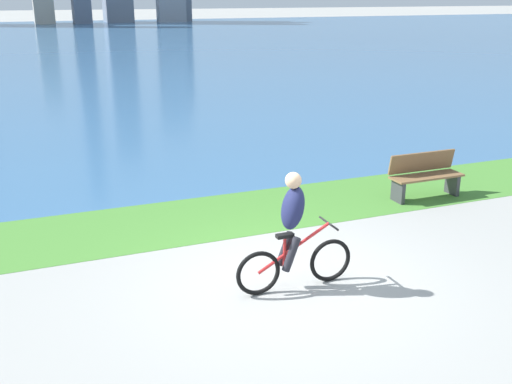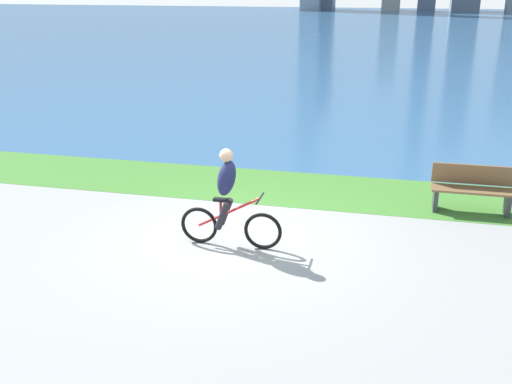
{
  "view_description": "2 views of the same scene",
  "coord_description": "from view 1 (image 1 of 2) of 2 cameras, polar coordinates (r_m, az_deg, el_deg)",
  "views": [
    {
      "loc": [
        -3.24,
        -6.91,
        3.88
      ],
      "look_at": [
        -0.16,
        0.81,
        1.1
      ],
      "focal_mm": 41.75,
      "sensor_mm": 36.0,
      "label": 1
    },
    {
      "loc": [
        2.45,
        -8.87,
        4.19
      ],
      "look_at": [
        0.35,
        0.15,
        0.85
      ],
      "focal_mm": 41.44,
      "sensor_mm": 36.0,
      "label": 2
    }
  ],
  "objects": [
    {
      "name": "ground_plane",
      "position": [
        8.57,
        3.01,
        -8.44
      ],
      "size": [
        300.0,
        300.0,
        0.0
      ],
      "primitive_type": "plane",
      "color": "#9E9E99"
    },
    {
      "name": "bench_near_path",
      "position": [
        12.25,
        15.88,
        1.53
      ],
      "size": [
        1.5,
        0.47,
        0.9
      ],
      "color": "brown",
      "rests_on": "ground"
    },
    {
      "name": "cyclist_lead",
      "position": [
        8.01,
        3.59,
        -3.86
      ],
      "size": [
        1.73,
        0.52,
        1.67
      ],
      "color": "black",
      "rests_on": "ground"
    },
    {
      "name": "bay_water_surface",
      "position": [
        53.01,
        -18.75,
        13.38
      ],
      "size": [
        300.0,
        83.84,
        0.0
      ],
      "primitive_type": "cube",
      "color": "#386693",
      "rests_on": "ground"
    },
    {
      "name": "grass_strip_bayside",
      "position": [
        10.97,
        -3.15,
        -2.2
      ],
      "size": [
        120.0,
        2.23,
        0.01
      ],
      "primitive_type": "cube",
      "color": "#478433",
      "rests_on": "ground"
    }
  ]
}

